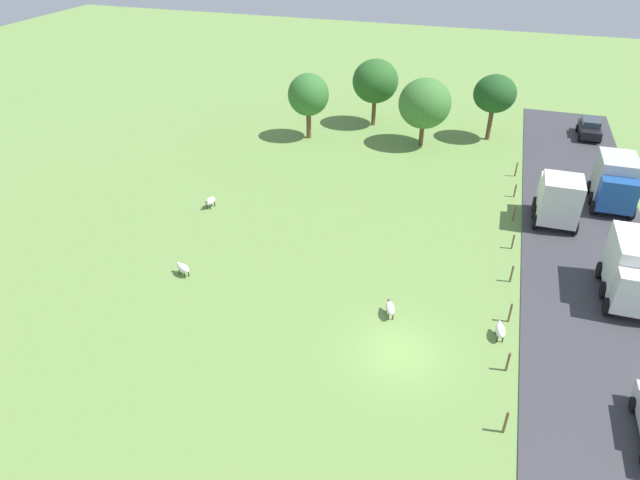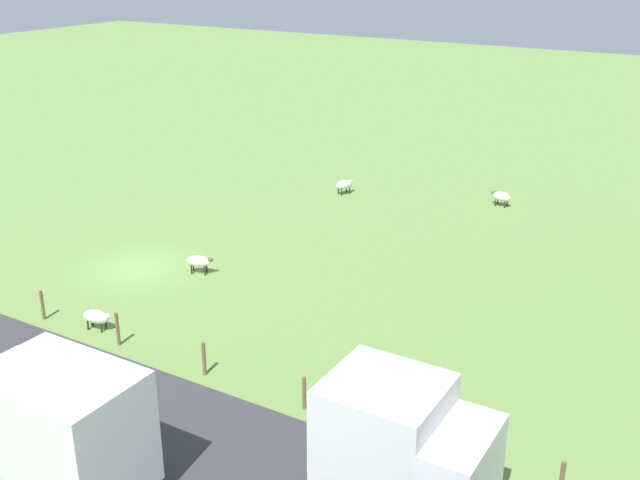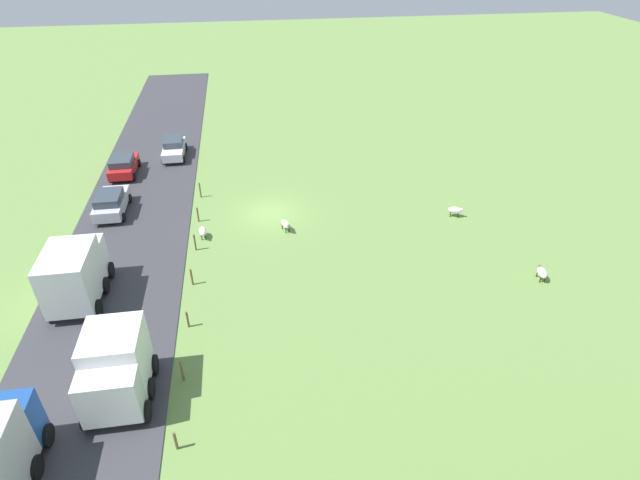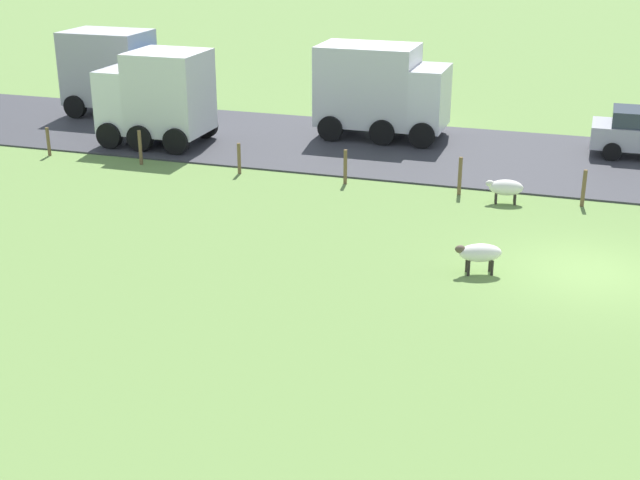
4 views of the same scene
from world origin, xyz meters
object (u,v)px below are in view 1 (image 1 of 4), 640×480
Objects in this scene: sheep_1 at (183,268)px; truck_2 at (559,198)px; sheep_2 at (390,308)px; sheep_0 at (210,201)px; sheep_3 at (500,330)px; tree_1 at (308,95)px; tree_2 at (375,81)px; car_2 at (590,128)px; tree_3 at (495,94)px; tree_0 at (425,104)px; truck_0 at (615,181)px; truck_1 at (635,270)px.

sheep_1 is 25.12m from truck_2.
sheep_1 reaches higher than sheep_2.
sheep_0 is 21.99m from sheep_3.
sheep_0 is at bearing -99.35° from tree_1.
car_2 is (19.86, 2.97, -3.38)m from tree_2.
tree_3 is (-2.18, 27.54, 3.74)m from sheep_3.
sheep_0 is 0.18× the size of tree_0.
tree_1 is (2.45, 14.89, 3.52)m from sheep_0.
sheep_0 is 0.19× the size of tree_1.
sheep_3 is at bearing -72.01° from tree_0.
sheep_0 is at bearing 106.45° from sheep_1.
sheep_2 is (14.82, -7.93, 0.02)m from sheep_0.
tree_0 reaches higher than truck_0.
tree_2 reaches higher than sheep_0.
truck_0 is 11.50m from truck_1.
sheep_3 is 0.19× the size of tree_2.
truck_1 is (24.79, 5.74, 1.39)m from sheep_1.
tree_1 is at bearing 118.46° from sheep_2.
sheep_2 is at bearing -75.12° from tree_2.
sheep_3 is at bearing -102.29° from car_2.
sheep_1 is at bearing -90.21° from tree_1.
sheep_0 is 27.29m from truck_1.
sheep_1 is 18.15m from sheep_3.
car_2 is (24.89, 31.03, 0.37)m from sheep_1.
sheep_0 is 0.19× the size of tree_3.
sheep_3 is at bearing -139.76° from truck_1.
sheep_1 is 0.19× the size of tree_3.
truck_0 is at bearing 67.81° from sheep_3.
tree_1 is 26.29m from car_2.
sheep_0 is 21.69m from tree_2.
tree_1 is at bearing 128.40° from sheep_3.
sheep_2 is at bearing -28.13° from sheep_0.
sheep_3 is 0.20× the size of tree_1.
truck_2 is (-3.57, 7.63, -0.05)m from truck_1.
tree_0 reaches higher than truck_2.
tree_3 is 1.51× the size of car_2.
tree_3 is (5.67, 3.34, 0.39)m from tree_0.
tree_0 is 1.02× the size of tree_3.
sheep_1 reaches higher than sheep_3.
tree_3 reaches higher than sheep_0.
tree_3 is at bearing 46.96° from sheep_0.
sheep_0 is at bearing -110.24° from tree_2.
tree_3 is (18.33, 19.63, 3.72)m from sheep_0.
car_2 is at bearing 18.12° from tree_1.
tree_0 is 1.23× the size of truck_1.
sheep_3 is 27.88m from tree_3.
truck_1 is (8.83, -21.92, -2.32)m from tree_3.
tree_2 is at bearing 115.17° from sheep_3.
tree_1 is 23.29m from truck_2.
car_2 is at bearing 68.11° from sheep_2.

